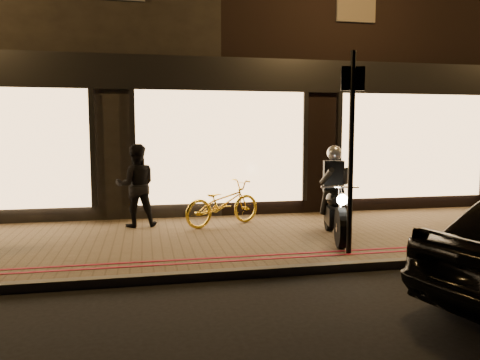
% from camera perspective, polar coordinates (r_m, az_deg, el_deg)
% --- Properties ---
extents(ground, '(90.00, 90.00, 0.00)m').
position_cam_1_polar(ground, '(6.45, 3.72, -11.72)').
color(ground, black).
rests_on(ground, ground).
extents(sidewalk, '(50.00, 4.00, 0.12)m').
position_cam_1_polar(sidewalk, '(8.31, 0.04, -7.22)').
color(sidewalk, brown).
rests_on(sidewalk, ground).
extents(kerb_stone, '(50.00, 0.14, 0.12)m').
position_cam_1_polar(kerb_stone, '(6.47, 3.60, -11.08)').
color(kerb_stone, '#59544C').
rests_on(kerb_stone, ground).
extents(red_kerb_lines, '(50.00, 0.26, 0.01)m').
position_cam_1_polar(red_kerb_lines, '(6.92, 2.50, -9.40)').
color(red_kerb_lines, maroon).
rests_on(red_kerb_lines, sidewalk).
extents(building_row, '(48.00, 10.11, 8.50)m').
position_cam_1_polar(building_row, '(15.17, -5.48, 14.64)').
color(building_row, black).
rests_on(building_row, ground).
extents(motorcycle, '(0.76, 1.91, 1.59)m').
position_cam_1_polar(motorcycle, '(8.20, 11.45, -2.72)').
color(motorcycle, black).
rests_on(motorcycle, sidewalk).
extents(sign_post, '(0.35, 0.09, 3.00)m').
position_cam_1_polar(sign_post, '(7.10, 13.42, 4.52)').
color(sign_post, black).
rests_on(sign_post, sidewalk).
extents(bicycle_gold, '(1.76, 1.22, 0.88)m').
position_cam_1_polar(bicycle_gold, '(9.13, -2.13, -2.84)').
color(bicycle_gold, yellow).
rests_on(bicycle_gold, sidewalk).
extents(person_dark, '(0.82, 0.66, 1.60)m').
position_cam_1_polar(person_dark, '(9.20, -12.56, -0.65)').
color(person_dark, black).
rests_on(person_dark, sidewalk).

